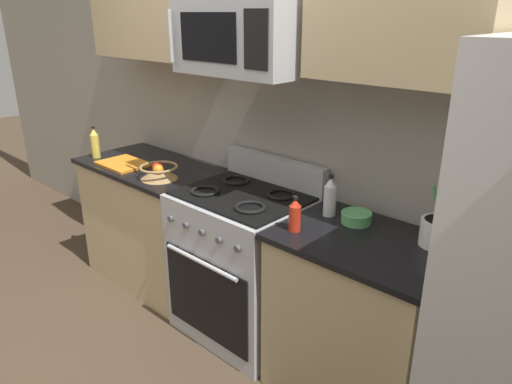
% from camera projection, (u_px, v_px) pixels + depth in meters
% --- Properties ---
extents(ground_plane, '(16.00, 16.00, 0.00)m').
position_uv_depth(ground_plane, '(165.00, 378.00, 2.63)').
color(ground_plane, '#473828').
extents(wall_back, '(8.00, 0.10, 2.60)m').
position_uv_depth(wall_back, '(286.00, 120.00, 2.86)').
color(wall_back, '#9E998E').
rests_on(wall_back, ground).
extents(counter_left, '(1.07, 0.62, 0.91)m').
position_uv_depth(counter_left, '(154.00, 223.00, 3.49)').
color(counter_left, tan).
rests_on(counter_left, ground).
extents(range_oven, '(0.76, 0.66, 1.09)m').
position_uv_depth(range_oven, '(244.00, 262.00, 2.90)').
color(range_oven, '#B2B5BA').
rests_on(range_oven, ground).
extents(counter_right, '(0.84, 0.62, 0.91)m').
position_uv_depth(counter_right, '(358.00, 319.00, 2.39)').
color(counter_right, tan).
rests_on(counter_right, ground).
extents(microwave, '(0.73, 0.44, 0.38)m').
position_uv_depth(microwave, '(245.00, 36.00, 2.45)').
color(microwave, '#B2B5BA').
extents(utensil_crock, '(0.16, 0.16, 0.34)m').
position_uv_depth(utensil_crock, '(438.00, 231.00, 2.14)').
color(utensil_crock, white).
rests_on(utensil_crock, counter_right).
extents(fruit_basket, '(0.25, 0.25, 0.11)m').
position_uv_depth(fruit_basket, '(159.00, 171.00, 3.02)').
color(fruit_basket, '#9E7A4C').
rests_on(fruit_basket, counter_left).
extents(cutting_board, '(0.36, 0.27, 0.02)m').
position_uv_depth(cutting_board, '(124.00, 164.00, 3.31)').
color(cutting_board, orange).
rests_on(cutting_board, counter_left).
extents(bottle_vinegar, '(0.07, 0.07, 0.22)m').
position_uv_depth(bottle_vinegar, '(330.00, 197.00, 2.45)').
color(bottle_vinegar, silver).
rests_on(bottle_vinegar, counter_right).
extents(bottle_hot_sauce, '(0.06, 0.06, 0.18)m').
position_uv_depth(bottle_hot_sauce, '(295.00, 215.00, 2.29)').
color(bottle_hot_sauce, red).
rests_on(bottle_hot_sauce, counter_right).
extents(bottle_oil, '(0.06, 0.06, 0.23)m').
position_uv_depth(bottle_oil, '(95.00, 143.00, 3.45)').
color(bottle_oil, gold).
rests_on(bottle_oil, counter_left).
extents(prep_bowl, '(0.16, 0.16, 0.06)m').
position_uv_depth(prep_bowl, '(356.00, 217.00, 2.39)').
color(prep_bowl, '#59AD66').
rests_on(prep_bowl, counter_right).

